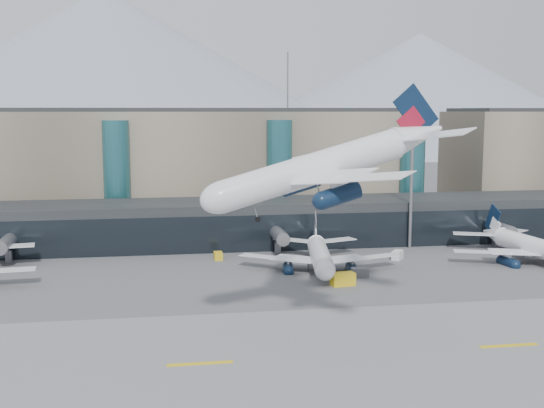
{
  "coord_description": "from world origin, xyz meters",
  "views": [
    {
      "loc": [
        -23.96,
        -94.14,
        30.35
      ],
      "look_at": [
        -3.65,
        32.0,
        12.76
      ],
      "focal_mm": 45.0,
      "sensor_mm": 36.0,
      "label": 1
    }
  ],
  "objects_px": {
    "hero_jet": "(336,156)",
    "veh_b": "(218,256)",
    "jet_parked_mid": "(319,248)",
    "jet_parked_right": "(527,239)",
    "veh_c": "(360,273)",
    "veh_d": "(397,255)",
    "veh_h": "(343,279)",
    "lightmast_mid": "(411,183)"
  },
  "relations": [
    {
      "from": "lightmast_mid",
      "to": "veh_h",
      "type": "height_order",
      "value": "lightmast_mid"
    },
    {
      "from": "veh_b",
      "to": "veh_h",
      "type": "relative_size",
      "value": 0.66
    },
    {
      "from": "hero_jet",
      "to": "veh_c",
      "type": "distance_m",
      "value": 40.63
    },
    {
      "from": "veh_b",
      "to": "hero_jet",
      "type": "bearing_deg",
      "value": -168.16
    },
    {
      "from": "hero_jet",
      "to": "jet_parked_right",
      "type": "relative_size",
      "value": 1.05
    },
    {
      "from": "hero_jet",
      "to": "veh_b",
      "type": "bearing_deg",
      "value": 94.89
    },
    {
      "from": "lightmast_mid",
      "to": "veh_c",
      "type": "bearing_deg",
      "value": -127.49
    },
    {
      "from": "jet_parked_mid",
      "to": "jet_parked_right",
      "type": "height_order",
      "value": "jet_parked_right"
    },
    {
      "from": "jet_parked_right",
      "to": "veh_c",
      "type": "distance_m",
      "value": 38.89
    },
    {
      "from": "jet_parked_right",
      "to": "veh_h",
      "type": "distance_m",
      "value": 44.78
    },
    {
      "from": "jet_parked_mid",
      "to": "jet_parked_right",
      "type": "distance_m",
      "value": 43.45
    },
    {
      "from": "hero_jet",
      "to": "veh_b",
      "type": "distance_m",
      "value": 56.11
    },
    {
      "from": "hero_jet",
      "to": "veh_b",
      "type": "height_order",
      "value": "hero_jet"
    },
    {
      "from": "jet_parked_right",
      "to": "veh_c",
      "type": "bearing_deg",
      "value": 96.34
    },
    {
      "from": "veh_b",
      "to": "jet_parked_right",
      "type": "bearing_deg",
      "value": -100.8
    },
    {
      "from": "hero_jet",
      "to": "jet_parked_mid",
      "type": "height_order",
      "value": "hero_jet"
    },
    {
      "from": "veh_c",
      "to": "veh_h",
      "type": "relative_size",
      "value": 0.76
    },
    {
      "from": "lightmast_mid",
      "to": "veh_b",
      "type": "relative_size",
      "value": 9.46
    },
    {
      "from": "veh_c",
      "to": "veh_d",
      "type": "distance_m",
      "value": 17.86
    },
    {
      "from": "jet_parked_mid",
      "to": "veh_b",
      "type": "relative_size",
      "value": 12.01
    },
    {
      "from": "jet_parked_right",
      "to": "veh_b",
      "type": "bearing_deg",
      "value": 73.97
    },
    {
      "from": "veh_c",
      "to": "veh_h",
      "type": "height_order",
      "value": "veh_h"
    },
    {
      "from": "veh_d",
      "to": "jet_parked_mid",
      "type": "bearing_deg",
      "value": 139.92
    },
    {
      "from": "veh_b",
      "to": "veh_d",
      "type": "xyz_separation_m",
      "value": [
        36.38,
        -5.66,
        0.13
      ]
    },
    {
      "from": "veh_c",
      "to": "lightmast_mid",
      "type": "bearing_deg",
      "value": 55.34
    },
    {
      "from": "veh_d",
      "to": "hero_jet",
      "type": "bearing_deg",
      "value": -174.34
    },
    {
      "from": "veh_d",
      "to": "veh_h",
      "type": "xyz_separation_m",
      "value": [
        -16.57,
        -18.63,
        0.22
      ]
    },
    {
      "from": "jet_parked_mid",
      "to": "veh_h",
      "type": "xyz_separation_m",
      "value": [
        1.04,
        -13.95,
        -2.85
      ]
    },
    {
      "from": "veh_c",
      "to": "jet_parked_mid",
      "type": "bearing_deg",
      "value": 126.29
    },
    {
      "from": "veh_b",
      "to": "veh_d",
      "type": "relative_size",
      "value": 0.85
    },
    {
      "from": "hero_jet",
      "to": "veh_h",
      "type": "relative_size",
      "value": 8.9
    },
    {
      "from": "jet_parked_mid",
      "to": "veh_h",
      "type": "relative_size",
      "value": 7.95
    },
    {
      "from": "veh_h",
      "to": "hero_jet",
      "type": "bearing_deg",
      "value": -115.79
    },
    {
      "from": "veh_b",
      "to": "jet_parked_mid",
      "type": "bearing_deg",
      "value": -120.31
    },
    {
      "from": "hero_jet",
      "to": "jet_parked_right",
      "type": "xyz_separation_m",
      "value": [
        50.52,
        39.3,
        -20.13
      ]
    },
    {
      "from": "hero_jet",
      "to": "veh_h",
      "type": "xyz_separation_m",
      "value": [
        8.11,
        25.26,
        -23.24
      ]
    },
    {
      "from": "veh_b",
      "to": "veh_h",
      "type": "bearing_deg",
      "value": -142.25
    },
    {
      "from": "veh_d",
      "to": "jet_parked_right",
      "type": "bearing_deg",
      "value": -65.06
    },
    {
      "from": "jet_parked_right",
      "to": "veh_d",
      "type": "distance_m",
      "value": 26.45
    },
    {
      "from": "lightmast_mid",
      "to": "veh_d",
      "type": "bearing_deg",
      "value": -121.48
    },
    {
      "from": "veh_c",
      "to": "veh_d",
      "type": "bearing_deg",
      "value": 51.0
    },
    {
      "from": "jet_parked_mid",
      "to": "veh_c",
      "type": "bearing_deg",
      "value": -137.55
    }
  ]
}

